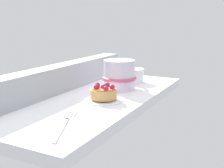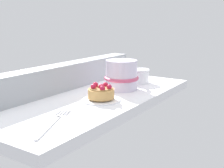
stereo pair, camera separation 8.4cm
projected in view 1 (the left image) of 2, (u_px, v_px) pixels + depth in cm
name	position (u px, v px, depth cm)	size (l,w,h in cm)	color
ground_plane	(94.00, 101.00, 83.14)	(69.03, 30.13, 2.65)	white
window_rail_back	(58.00, 78.00, 87.50)	(67.65, 5.71, 7.70)	#9EA3A8
dessert_plate	(104.00, 100.00, 77.83)	(10.19, 10.19, 0.75)	white
raspberry_tart	(104.00, 92.00, 77.40)	(6.95, 6.95, 3.93)	tan
coffee_mug	(120.00, 75.00, 90.16)	(14.04, 10.61, 8.98)	silver
dessert_fork	(64.00, 124.00, 60.34)	(17.07, 9.04, 0.60)	silver
sugar_bowl	(133.00, 75.00, 100.24)	(7.91, 7.91, 4.65)	white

